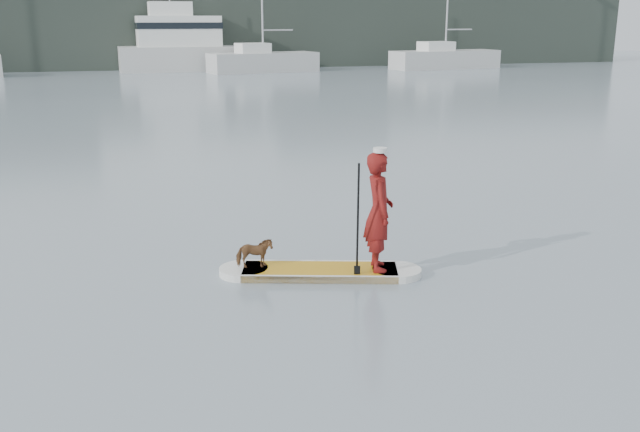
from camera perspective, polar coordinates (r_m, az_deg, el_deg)
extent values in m
plane|color=slate|center=(11.04, -12.27, -6.30)|extent=(140.00, 140.00, 0.00)
cube|color=#C08712|center=(11.64, 0.00, -4.46)|extent=(2.62, 1.46, 0.12)
cylinder|color=silver|center=(11.73, -6.13, -4.39)|extent=(0.80, 0.80, 0.12)
cylinder|color=silver|center=(11.68, 6.16, -4.48)|extent=(0.80, 0.80, 0.12)
cube|color=silver|center=(11.99, 0.04, -3.86)|extent=(2.42, 0.75, 0.12)
cube|color=silver|center=(11.29, -0.04, -5.10)|extent=(2.42, 0.75, 0.12)
imported|color=maroon|center=(11.35, 4.72, 0.35)|extent=(0.56, 0.76, 1.91)
cylinder|color=silver|center=(11.14, 4.83, 5.28)|extent=(0.22, 0.22, 0.07)
imported|color=brown|center=(11.61, -5.28, -2.98)|extent=(0.61, 0.32, 0.50)
cylinder|color=black|center=(11.09, 3.04, -0.40)|extent=(0.12, 0.30, 1.89)
cube|color=black|center=(11.37, 2.98, -4.76)|extent=(0.10, 0.05, 0.32)
cube|color=silver|center=(56.70, -4.56, 12.15)|extent=(8.80, 4.37, 1.47)
cube|color=white|center=(56.33, -5.40, 13.24)|extent=(2.69, 2.35, 0.74)
cylinder|color=#B7B7BC|center=(57.10, -3.40, 14.63)|extent=(2.50, 0.61, 0.11)
cube|color=silver|center=(61.35, 9.96, 12.23)|extent=(9.55, 4.15, 1.47)
cube|color=white|center=(60.79, 9.27, 13.27)|extent=(2.85, 2.29, 0.73)
cylinder|color=#B7B7BC|center=(61.97, 11.07, 14.44)|extent=(2.50, 0.50, 0.10)
cube|color=silver|center=(59.05, -9.99, 12.32)|extent=(11.80, 4.21, 1.90)
cube|color=white|center=(58.82, -11.24, 14.31)|extent=(6.54, 3.21, 2.32)
cube|color=white|center=(58.75, -11.92, 15.92)|extent=(3.36, 2.15, 1.06)
cube|color=black|center=(58.82, -11.27, 14.72)|extent=(6.66, 3.29, 0.48)
cube|color=black|center=(63.28, -15.15, 14.08)|extent=(90.00, 6.00, 6.00)
cube|color=black|center=(66.84, 0.97, 15.51)|extent=(10.00, 4.00, 8.00)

